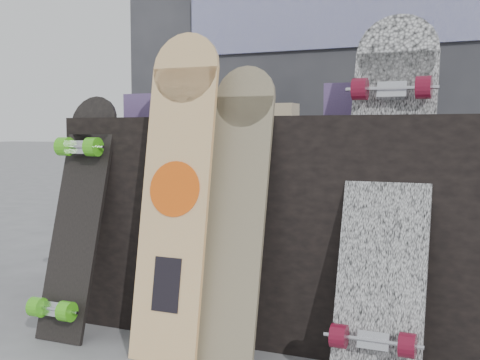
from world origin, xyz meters
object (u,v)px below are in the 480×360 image
at_px(vendor_table, 288,223).
at_px(longboard_geisha, 176,185).
at_px(longboard_cascadia, 387,184).
at_px(skateboard_dark, 76,212).
at_px(longboard_celtic, 236,203).

distance_m(vendor_table, longboard_geisha, 0.52).
xyz_separation_m(vendor_table, longboard_cascadia, (0.42, -0.30, 0.19)).
bearing_deg(longboard_geisha, vendor_table, 60.13).
bearing_deg(vendor_table, longboard_cascadia, -35.63).
distance_m(vendor_table, skateboard_dark, 0.79).
bearing_deg(longboard_cascadia, longboard_geisha, -169.45).
height_order(vendor_table, longboard_celtic, longboard_celtic).
relative_size(longboard_celtic, longboard_cascadia, 0.86).
relative_size(longboard_geisha, longboard_celtic, 1.12).
distance_m(longboard_geisha, skateboard_dark, 0.46).
height_order(longboard_celtic, longboard_cascadia, longboard_cascadia).
bearing_deg(longboard_celtic, skateboard_dark, -178.27).
bearing_deg(skateboard_dark, longboard_cascadia, 4.57).
distance_m(longboard_geisha, longboard_celtic, 0.21).
bearing_deg(longboard_celtic, vendor_table, 81.79).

